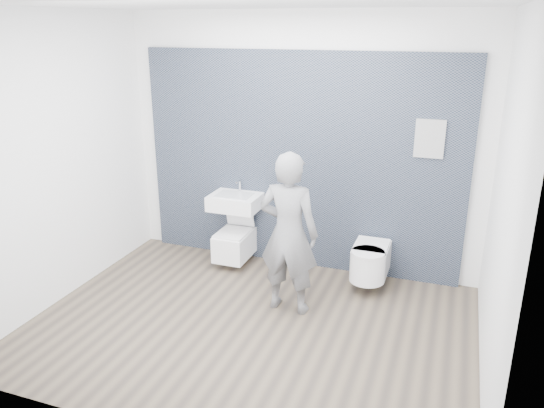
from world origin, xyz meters
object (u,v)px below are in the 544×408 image
(washbasin, at_px, (235,202))
(visitor, at_px, (289,233))
(toilet_rounded, at_px, (369,261))
(toilet_square, at_px, (234,243))

(washbasin, distance_m, visitor, 1.21)
(visitor, bearing_deg, toilet_rounded, -131.39)
(toilet_square, bearing_deg, visitor, -40.26)
(washbasin, relative_size, toilet_square, 0.81)
(toilet_square, distance_m, toilet_rounded, 1.57)
(toilet_rounded, relative_size, visitor, 0.39)
(toilet_square, xyz_separation_m, toilet_rounded, (1.57, -0.06, 0.04))
(toilet_square, distance_m, visitor, 1.29)
(toilet_rounded, bearing_deg, visitor, -133.50)
(toilet_square, height_order, toilet_rounded, toilet_square)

